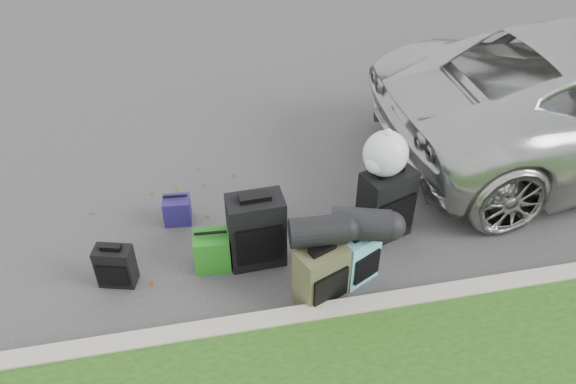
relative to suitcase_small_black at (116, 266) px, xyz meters
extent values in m
plane|color=#383535|center=(1.82, 0.17, -0.21)|extent=(120.00, 120.00, 0.00)
cube|color=#9E937F|center=(1.82, -0.83, -0.14)|extent=(120.00, 0.18, 0.15)
cube|color=black|center=(0.00, 0.00, 0.00)|extent=(0.38, 0.27, 0.43)
cube|color=black|center=(1.35, 0.04, 0.17)|extent=(0.55, 0.34, 0.77)
cube|color=#383822|center=(1.84, -0.57, 0.09)|extent=(0.52, 0.43, 0.61)
cube|color=#539BB5|center=(2.24, -0.39, 0.05)|extent=(0.43, 0.37, 0.53)
cube|color=black|center=(2.69, 0.17, 0.18)|extent=(0.60, 0.47, 0.79)
cube|color=#21751A|center=(0.91, 0.05, -0.02)|extent=(0.36, 0.30, 0.39)
cube|color=navy|center=(0.60, 0.79, -0.06)|extent=(0.30, 0.25, 0.30)
cylinder|color=black|center=(1.82, -0.46, 0.53)|extent=(0.51, 0.30, 0.27)
cylinder|color=black|center=(2.24, -0.38, 0.47)|extent=(0.59, 0.44, 0.30)
sphere|color=silver|center=(2.63, 0.20, 0.79)|extent=(0.44, 0.44, 0.44)
camera|label=1|loc=(0.87, -3.94, 3.80)|focal=35.00mm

